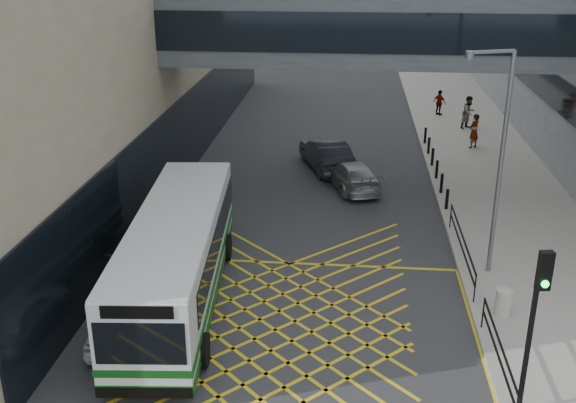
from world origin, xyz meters
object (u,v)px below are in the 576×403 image
(bus, at_px, (178,255))
(traffic_light, at_px, (536,310))
(street_lamp, at_px, (498,152))
(litter_bin, at_px, (503,303))
(car_white, at_px, (124,317))
(pedestrian_a, at_px, (474,131))
(car_dark, at_px, (326,154))
(pedestrian_b, at_px, (469,112))
(pedestrian_c, at_px, (439,103))
(car_silver, at_px, (352,174))

(bus, xyz_separation_m, traffic_light, (9.71, -4.91, 1.42))
(street_lamp, height_order, litter_bin, street_lamp)
(car_white, xyz_separation_m, pedestrian_a, (13.17, 20.08, 0.47))
(car_dark, distance_m, pedestrian_b, 11.65)
(bus, xyz_separation_m, car_dark, (4.13, 13.82, -0.83))
(bus, relative_size, pedestrian_b, 5.57)
(street_lamp, bearing_deg, litter_bin, -108.69)
(litter_bin, bearing_deg, traffic_light, -95.61)
(litter_bin, bearing_deg, car_white, -169.81)
(car_dark, height_order, pedestrian_a, pedestrian_a)
(traffic_light, xyz_separation_m, pedestrian_c, (1.31, 30.09, -2.06))
(traffic_light, relative_size, pedestrian_a, 2.33)
(bus, distance_m, car_dark, 14.45)
(car_silver, xyz_separation_m, litter_bin, (4.72, -11.34, -0.10))
(traffic_light, xyz_separation_m, litter_bin, (0.46, 4.67, -2.45))
(litter_bin, bearing_deg, pedestrian_c, 88.07)
(litter_bin, bearing_deg, pedestrian_b, 84.23)
(car_silver, bearing_deg, car_white, 45.63)
(bus, height_order, traffic_light, traffic_light)
(traffic_light, distance_m, litter_bin, 5.30)
(traffic_light, bearing_deg, car_dark, 97.41)
(pedestrian_b, bearing_deg, pedestrian_c, 73.38)
(car_dark, xyz_separation_m, litter_bin, (6.04, -14.05, -0.20))
(bus, bearing_deg, pedestrian_a, 51.15)
(car_white, height_order, pedestrian_c, pedestrian_c)
(car_white, height_order, car_dark, car_dark)
(pedestrian_b, bearing_deg, bus, -159.73)
(pedestrian_a, distance_m, pedestrian_c, 7.44)
(pedestrian_c, bearing_deg, car_white, 110.28)
(street_lamp, xyz_separation_m, pedestrian_b, (2.30, 19.31, -3.38))
(car_dark, distance_m, street_lamp, 13.17)
(litter_bin, bearing_deg, pedestrian_a, 83.98)
(pedestrian_a, xyz_separation_m, pedestrian_c, (-1.05, 7.36, -0.13))
(traffic_light, distance_m, pedestrian_b, 27.12)
(traffic_light, xyz_separation_m, pedestrian_a, (2.36, 22.73, -1.93))
(pedestrian_a, bearing_deg, litter_bin, 40.39)
(car_silver, distance_m, pedestrian_c, 15.14)
(car_white, distance_m, pedestrian_b, 27.78)
(street_lamp, relative_size, pedestrian_a, 4.03)
(car_dark, relative_size, car_silver, 1.13)
(car_white, distance_m, car_dark, 16.91)
(street_lamp, bearing_deg, car_silver, 99.30)
(car_white, bearing_deg, litter_bin, -171.99)
(bus, relative_size, traffic_light, 2.47)
(street_lamp, bearing_deg, car_white, -175.89)
(litter_bin, relative_size, pedestrian_a, 0.45)
(pedestrian_c, bearing_deg, pedestrian_a, 142.21)
(street_lamp, xyz_separation_m, pedestrian_a, (1.96, 15.12, -3.41))
(bus, bearing_deg, traffic_light, -31.54)
(pedestrian_a, distance_m, pedestrian_b, 4.20)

